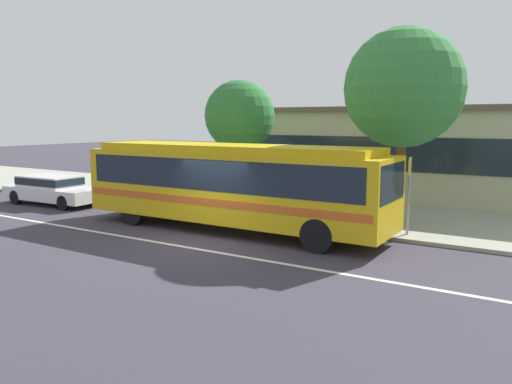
% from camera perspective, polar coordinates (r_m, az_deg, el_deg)
% --- Properties ---
extents(ground_plane, '(120.00, 120.00, 0.00)m').
position_cam_1_polar(ground_plane, '(15.70, -5.95, -5.70)').
color(ground_plane, '#383340').
extents(sidewalk_slab, '(60.00, 8.00, 0.12)m').
position_cam_1_polar(sidewalk_slab, '(21.71, 5.71, -1.66)').
color(sidewalk_slab, '#989B88').
rests_on(sidewalk_slab, ground_plane).
extents(lane_stripe_center, '(56.00, 0.16, 0.01)m').
position_cam_1_polar(lane_stripe_center, '(15.10, -7.82, -6.29)').
color(lane_stripe_center, silver).
rests_on(lane_stripe_center, ground_plane).
extents(transit_bus, '(11.11, 2.62, 2.95)m').
position_cam_1_polar(transit_bus, '(16.98, -2.82, 1.26)').
color(transit_bus, gold).
rests_on(transit_bus, ground_plane).
extents(sedan_behind_bus, '(4.86, 1.99, 1.29)m').
position_cam_1_polar(sedan_behind_bus, '(24.22, -22.28, 0.39)').
color(sedan_behind_bus, silver).
rests_on(sedan_behind_bus, ground_plane).
extents(pedestrian_waiting_near_sign, '(0.47, 0.47, 1.68)m').
position_cam_1_polar(pedestrian_waiting_near_sign, '(18.23, 13.58, -0.43)').
color(pedestrian_waiting_near_sign, '#2B3245').
rests_on(pedestrian_waiting_near_sign, sidewalk_slab).
extents(bus_stop_sign, '(0.09, 0.44, 2.49)m').
position_cam_1_polar(bus_stop_sign, '(16.56, 17.11, 0.75)').
color(bus_stop_sign, gray).
rests_on(bus_stop_sign, sidewalk_slab).
extents(street_tree_near_stop, '(3.13, 3.13, 5.41)m').
position_cam_1_polar(street_tree_near_stop, '(22.42, -1.90, 8.67)').
color(street_tree_near_stop, brown).
rests_on(street_tree_near_stop, sidewalk_slab).
extents(street_tree_mid_block, '(4.16, 4.16, 6.84)m').
position_cam_1_polar(street_tree_mid_block, '(18.42, 16.53, 11.29)').
color(street_tree_mid_block, brown).
rests_on(street_tree_mid_block, sidewalk_slab).
extents(station_building, '(17.85, 7.77, 4.39)m').
position_cam_1_polar(station_building, '(26.51, 16.95, 4.48)').
color(station_building, '#ADAA8B').
rests_on(station_building, ground_plane).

